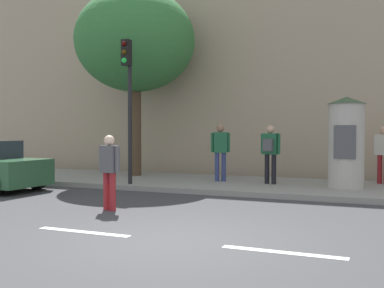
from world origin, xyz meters
name	(u,v)px	position (x,y,z in m)	size (l,w,h in m)	color
ground_plane	(174,241)	(0.00, 0.00, 0.00)	(80.00, 80.00, 0.00)	#38383A
sidewalk_curb	(274,186)	(0.00, 7.00, 0.07)	(36.00, 4.00, 0.15)	gray
lane_markings	(174,241)	(0.00, 0.00, 0.00)	(25.80, 0.16, 0.01)	silver
building_backdrop	(303,72)	(0.00, 12.00, 4.03)	(36.00, 5.00, 8.05)	tan
traffic_light	(128,87)	(-3.94, 5.24, 2.99)	(0.24, 0.45, 4.22)	black
poster_column	(346,142)	(2.03, 6.89, 1.43)	(1.05, 1.05, 2.52)	#B2ADA3
street_tree	(135,41)	(-5.10, 7.69, 4.85)	(4.19, 4.19, 6.50)	#4C3826
pedestrian_in_light_jacket	(109,167)	(-2.48, 2.00, 0.95)	(0.56, 0.34, 1.64)	maroon
pedestrian_with_backpack	(270,149)	(-0.12, 6.97, 1.19)	(0.61, 0.44, 1.74)	black
pedestrian_near_pole	(383,150)	(2.97, 8.25, 1.15)	(0.53, 0.41, 1.70)	maroon
pedestrian_in_dark_shirt	(220,147)	(-1.72, 7.08, 1.21)	(0.56, 0.48, 1.77)	navy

